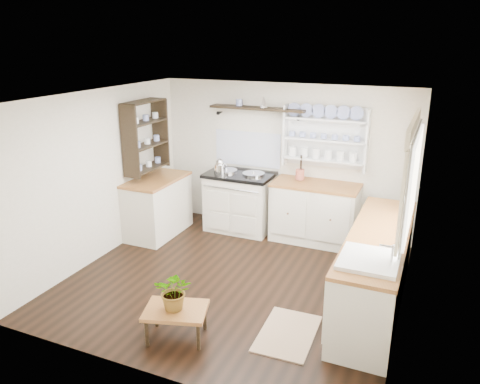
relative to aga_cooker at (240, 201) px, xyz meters
name	(u,v)px	position (x,y,z in m)	size (l,w,h in m)	color
floor	(234,280)	(0.60, -1.57, -0.47)	(4.00, 3.80, 0.01)	black
wall_back	(284,158)	(0.60, 0.33, 0.68)	(4.00, 0.02, 2.30)	beige
wall_right	(410,219)	(2.60, -1.57, 0.68)	(0.02, 3.80, 2.30)	beige
wall_left	(100,176)	(-1.40, -1.57, 0.68)	(0.02, 3.80, 2.30)	beige
ceiling	(234,97)	(0.60, -1.57, 1.83)	(4.00, 3.80, 0.01)	white
window	(411,176)	(2.55, -1.42, 1.09)	(0.08, 1.55, 1.22)	white
aga_cooker	(240,201)	(0.00, 0.00, 0.00)	(1.04, 0.72, 0.96)	white
back_cabinets	(315,212)	(1.20, 0.03, -0.01)	(1.27, 0.63, 0.90)	white
right_cabinets	(376,269)	(2.30, -1.47, -0.01)	(0.62, 2.43, 0.90)	white
belfast_sink	(368,271)	(2.31, -2.22, 0.33)	(0.55, 0.60, 0.45)	white
left_cabinets	(158,206)	(-1.10, -0.67, -0.01)	(0.62, 1.13, 0.90)	white
plate_rack	(326,136)	(1.25, 0.29, 1.08)	(1.20, 0.22, 0.90)	white
high_shelf	(258,109)	(0.20, 0.21, 1.44)	(1.50, 0.29, 0.16)	black
left_shelving	(146,135)	(-1.24, -0.67, 1.08)	(0.28, 0.80, 1.05)	black
kettle	(220,166)	(-0.28, -0.12, 0.57)	(0.19, 0.19, 0.23)	silver
utensil_crock	(300,174)	(0.93, 0.11, 0.51)	(0.13, 0.13, 0.15)	#A54F3C
center_table	(176,313)	(0.55, -2.90, -0.18)	(0.72, 0.61, 0.34)	brown
potted_plant	(175,291)	(0.55, -2.90, 0.07)	(0.37, 0.32, 0.41)	#3F7233
floor_rug	(288,333)	(1.58, -2.40, -0.47)	(0.55, 0.85, 0.02)	#9D7C5B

